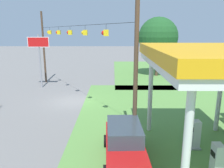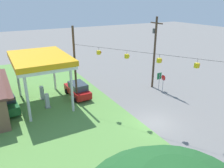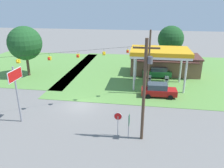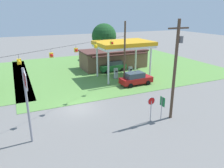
{
  "view_description": "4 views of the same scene",
  "coord_description": "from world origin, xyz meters",
  "px_view_note": "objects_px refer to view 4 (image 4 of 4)",
  "views": [
    {
      "loc": [
        19.7,
        3.78,
        6.45
      ],
      "look_at": [
        1.59,
        3.69,
        2.08
      ],
      "focal_mm": 35.0,
      "sensor_mm": 36.0,
      "label": 1
    },
    {
      "loc": [
        -14.39,
        12.76,
        11.38
      ],
      "look_at": [
        4.76,
        2.14,
        2.92
      ],
      "focal_mm": 35.0,
      "sensor_mm": 36.0,
      "label": 2
    },
    {
      "loc": [
        7.6,
        -23.67,
        12.13
      ],
      "look_at": [
        3.45,
        3.21,
        1.9
      ],
      "focal_mm": 35.0,
      "sensor_mm": 36.0,
      "label": 3
    },
    {
      "loc": [
        -5.73,
        -21.33,
        10.03
      ],
      "look_at": [
        4.93,
        2.12,
        1.46
      ],
      "focal_mm": 35.0,
      "sensor_mm": 36.0,
      "label": 4
    }
  ],
  "objects_px": {
    "gas_station_canopy": "(124,45)",
    "utility_pole_main": "(176,66)",
    "stop_sign_roadside": "(151,104)",
    "route_sign": "(162,104)",
    "gas_station_store": "(113,59)",
    "fuel_pump_near": "(116,74)",
    "car_at_pumps_rear": "(113,66)",
    "tree_behind_station": "(104,36)",
    "fuel_pump_far": "(130,72)",
    "car_at_pumps_front": "(136,79)",
    "stop_sign_overhead": "(26,90)"
  },
  "relations": [
    {
      "from": "car_at_pumps_rear",
      "to": "route_sign",
      "type": "bearing_deg",
      "value": 74.75
    },
    {
      "from": "gas_station_store",
      "to": "tree_behind_station",
      "type": "bearing_deg",
      "value": 79.12
    },
    {
      "from": "car_at_pumps_front",
      "to": "route_sign",
      "type": "relative_size",
      "value": 1.98
    },
    {
      "from": "fuel_pump_near",
      "to": "tree_behind_station",
      "type": "distance_m",
      "value": 16.19
    },
    {
      "from": "car_at_pumps_front",
      "to": "tree_behind_station",
      "type": "height_order",
      "value": "tree_behind_station"
    },
    {
      "from": "car_at_pumps_front",
      "to": "stop_sign_roadside",
      "type": "xyz_separation_m",
      "value": [
        -4.24,
        -10.09,
        0.85
      ]
    },
    {
      "from": "stop_sign_overhead",
      "to": "route_sign",
      "type": "height_order",
      "value": "stop_sign_overhead"
    },
    {
      "from": "gas_station_canopy",
      "to": "fuel_pump_near",
      "type": "xyz_separation_m",
      "value": [
        -1.29,
        -0.0,
        -4.42
      ]
    },
    {
      "from": "car_at_pumps_front",
      "to": "car_at_pumps_rear",
      "type": "distance_m",
      "value": 8.12
    },
    {
      "from": "fuel_pump_far",
      "to": "fuel_pump_near",
      "type": "bearing_deg",
      "value": 180.0
    },
    {
      "from": "car_at_pumps_rear",
      "to": "fuel_pump_far",
      "type": "bearing_deg",
      "value": 102.15
    },
    {
      "from": "stop_sign_roadside",
      "to": "route_sign",
      "type": "relative_size",
      "value": 1.04
    },
    {
      "from": "fuel_pump_near",
      "to": "fuel_pump_far",
      "type": "relative_size",
      "value": 1.0
    },
    {
      "from": "fuel_pump_near",
      "to": "route_sign",
      "type": "height_order",
      "value": "route_sign"
    },
    {
      "from": "fuel_pump_near",
      "to": "stop_sign_roadside",
      "type": "relative_size",
      "value": 0.66
    },
    {
      "from": "car_at_pumps_front",
      "to": "stop_sign_roadside",
      "type": "relative_size",
      "value": 1.9
    },
    {
      "from": "fuel_pump_far",
      "to": "car_at_pumps_front",
      "type": "xyz_separation_m",
      "value": [
        -1.4,
        -4.06,
        0.18
      ]
    },
    {
      "from": "car_at_pumps_rear",
      "to": "fuel_pump_near",
      "type": "bearing_deg",
      "value": 66.79
    },
    {
      "from": "gas_station_store",
      "to": "utility_pole_main",
      "type": "xyz_separation_m",
      "value": [
        -3.38,
        -20.97,
        3.59
      ]
    },
    {
      "from": "gas_station_canopy",
      "to": "route_sign",
      "type": "relative_size",
      "value": 3.53
    },
    {
      "from": "gas_station_canopy",
      "to": "tree_behind_station",
      "type": "height_order",
      "value": "tree_behind_station"
    },
    {
      "from": "fuel_pump_far",
      "to": "tree_behind_station",
      "type": "relative_size",
      "value": 0.22
    },
    {
      "from": "gas_station_canopy",
      "to": "utility_pole_main",
      "type": "bearing_deg",
      "value": -98.01
    },
    {
      "from": "gas_station_canopy",
      "to": "utility_pole_main",
      "type": "distance_m",
      "value": 14.45
    },
    {
      "from": "tree_behind_station",
      "to": "gas_station_store",
      "type": "bearing_deg",
      "value": -100.88
    },
    {
      "from": "gas_station_store",
      "to": "tree_behind_station",
      "type": "xyz_separation_m",
      "value": [
        1.61,
        8.39,
        3.27
      ]
    },
    {
      "from": "car_at_pumps_front",
      "to": "route_sign",
      "type": "bearing_deg",
      "value": -108.91
    },
    {
      "from": "gas_station_store",
      "to": "stop_sign_overhead",
      "type": "relative_size",
      "value": 1.95
    },
    {
      "from": "gas_station_store",
      "to": "stop_sign_roadside",
      "type": "xyz_separation_m",
      "value": [
        -5.71,
        -20.8,
        0.11
      ]
    },
    {
      "from": "fuel_pump_far",
      "to": "car_at_pumps_rear",
      "type": "bearing_deg",
      "value": 107.22
    },
    {
      "from": "fuel_pump_near",
      "to": "car_at_pumps_rear",
      "type": "distance_m",
      "value": 4.28
    },
    {
      "from": "fuel_pump_far",
      "to": "car_at_pumps_front",
      "type": "relative_size",
      "value": 0.35
    },
    {
      "from": "tree_behind_station",
      "to": "stop_sign_overhead",
      "type": "bearing_deg",
      "value": -122.57
    },
    {
      "from": "fuel_pump_far",
      "to": "stop_sign_overhead",
      "type": "relative_size",
      "value": 0.27
    },
    {
      "from": "stop_sign_overhead",
      "to": "stop_sign_roadside",
      "type": "bearing_deg",
      "value": -5.89
    },
    {
      "from": "route_sign",
      "to": "tree_behind_station",
      "type": "xyz_separation_m",
      "value": [
        6.26,
        29.44,
        3.26
      ]
    },
    {
      "from": "gas_station_canopy",
      "to": "gas_station_store",
      "type": "bearing_deg",
      "value": 78.4
    },
    {
      "from": "stop_sign_roadside",
      "to": "fuel_pump_far",
      "type": "bearing_deg",
      "value": -111.75
    },
    {
      "from": "fuel_pump_far",
      "to": "stop_sign_roadside",
      "type": "distance_m",
      "value": 15.26
    },
    {
      "from": "utility_pole_main",
      "to": "stop_sign_overhead",
      "type": "bearing_deg",
      "value": 174.45
    },
    {
      "from": "gas_station_store",
      "to": "route_sign",
      "type": "xyz_separation_m",
      "value": [
        -4.64,
        -21.06,
        0.01
      ]
    },
    {
      "from": "car_at_pumps_rear",
      "to": "route_sign",
      "type": "relative_size",
      "value": 2.05
    },
    {
      "from": "gas_station_canopy",
      "to": "gas_station_store",
      "type": "relative_size",
      "value": 0.71
    },
    {
      "from": "car_at_pumps_rear",
      "to": "stop_sign_roadside",
      "type": "relative_size",
      "value": 1.96
    },
    {
      "from": "gas_station_canopy",
      "to": "stop_sign_roadside",
      "type": "relative_size",
      "value": 3.39
    },
    {
      "from": "stop_sign_roadside",
      "to": "gas_station_canopy",
      "type": "bearing_deg",
      "value": -107.08
    },
    {
      "from": "fuel_pump_far",
      "to": "route_sign",
      "type": "relative_size",
      "value": 0.69
    },
    {
      "from": "car_at_pumps_rear",
      "to": "tree_behind_station",
      "type": "bearing_deg",
      "value": -110.08
    },
    {
      "from": "car_at_pumps_rear",
      "to": "gas_station_store",
      "type": "bearing_deg",
      "value": -122.23
    },
    {
      "from": "gas_station_store",
      "to": "route_sign",
      "type": "height_order",
      "value": "gas_station_store"
    }
  ]
}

